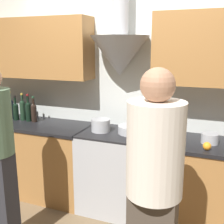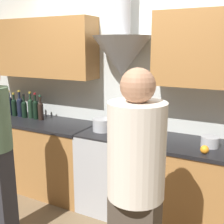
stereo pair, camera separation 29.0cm
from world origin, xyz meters
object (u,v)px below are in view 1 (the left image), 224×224
object	(u,v)px
wine_bottle_7	(28,110)
saucepan	(210,138)
orange_fruit	(207,146)
wine_bottle_8	(34,112)
mixing_bowl	(131,130)
wine_bottle_5	(16,110)
stove_range	(115,171)
person_foreground_right	(154,186)
wine_bottle_6	(23,109)
wine_bottle_4	(11,108)
stock_pot	(101,125)
wine_bottle_3	(5,109)

from	to	relation	value
wine_bottle_7	saucepan	xyz separation A→B (m)	(2.15, -0.04, -0.09)
wine_bottle_7	orange_fruit	world-z (taller)	wine_bottle_7
wine_bottle_8	orange_fruit	world-z (taller)	wine_bottle_8
mixing_bowl	wine_bottle_5	bearing A→B (deg)	179.73
stove_range	wine_bottle_7	world-z (taller)	wine_bottle_7
mixing_bowl	person_foreground_right	world-z (taller)	person_foreground_right
wine_bottle_6	wine_bottle_7	world-z (taller)	wine_bottle_6
orange_fruit	saucepan	distance (m)	0.20
wine_bottle_4	mixing_bowl	distance (m)	1.63
wine_bottle_4	wine_bottle_8	bearing A→B (deg)	-2.44
wine_bottle_8	stock_pot	size ratio (longest dim) A/B	1.54
wine_bottle_4	saucepan	bearing A→B (deg)	-1.26
wine_bottle_8	wine_bottle_5	bearing A→B (deg)	-178.59
wine_bottle_5	wine_bottle_6	xyz separation A→B (m)	(0.09, 0.02, 0.02)
wine_bottle_6	stock_pot	world-z (taller)	wine_bottle_6
saucepan	person_foreground_right	size ratio (longest dim) A/B	0.10
wine_bottle_7	person_foreground_right	distance (m)	2.18
orange_fruit	person_foreground_right	xyz separation A→B (m)	(-0.28, -0.89, -0.01)
wine_bottle_5	wine_bottle_3	bearing A→B (deg)	177.67
wine_bottle_5	wine_bottle_8	size ratio (longest dim) A/B	0.97
stove_range	wine_bottle_5	xyz separation A→B (m)	(-1.36, 0.04, 0.58)
wine_bottle_5	stock_pot	bearing A→B (deg)	-2.54
wine_bottle_5	stove_range	bearing A→B (deg)	-1.54
wine_bottle_3	orange_fruit	xyz separation A→B (m)	(2.51, -0.24, -0.09)
wine_bottle_3	mixing_bowl	bearing A→B (deg)	-0.49
wine_bottle_6	mixing_bowl	world-z (taller)	wine_bottle_6
wine_bottle_8	saucepan	size ratio (longest dim) A/B	1.91
wine_bottle_6	stock_pot	distance (m)	1.11
wine_bottle_6	orange_fruit	bearing A→B (deg)	-6.62
wine_bottle_3	person_foreground_right	world-z (taller)	person_foreground_right
wine_bottle_3	stove_range	bearing A→B (deg)	-1.63
orange_fruit	person_foreground_right	bearing A→B (deg)	-107.47
wine_bottle_3	wine_bottle_8	world-z (taller)	wine_bottle_8
mixing_bowl	person_foreground_right	size ratio (longest dim) A/B	0.16
wine_bottle_5	orange_fruit	size ratio (longest dim) A/B	4.14
wine_bottle_3	orange_fruit	distance (m)	2.52
saucepan	wine_bottle_5	bearing A→B (deg)	179.23
wine_bottle_8	person_foreground_right	world-z (taller)	person_foreground_right
wine_bottle_7	mixing_bowl	size ratio (longest dim) A/B	1.23
wine_bottle_5	saucepan	distance (m)	2.34
stove_range	wine_bottle_4	size ratio (longest dim) A/B	2.59
stove_range	saucepan	distance (m)	1.09
wine_bottle_8	saucepan	distance (m)	2.07
mixing_bowl	saucepan	xyz separation A→B (m)	(0.81, -0.02, 0.01)
stove_range	wine_bottle_8	bearing A→B (deg)	177.73
wine_bottle_7	stove_range	bearing A→B (deg)	-2.30
wine_bottle_3	mixing_bowl	xyz separation A→B (m)	(1.71, -0.01, -0.09)
stove_range	wine_bottle_6	bearing A→B (deg)	177.27
wine_bottle_3	wine_bottle_7	distance (m)	0.37
wine_bottle_5	orange_fruit	bearing A→B (deg)	-5.78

